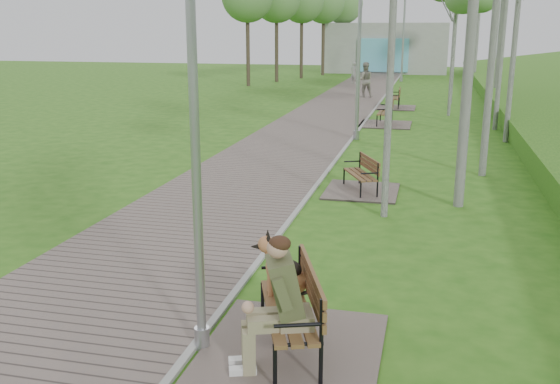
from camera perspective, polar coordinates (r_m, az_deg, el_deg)
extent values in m
cube|color=#6E6059|center=(24.90, 3.68, 6.47)|extent=(3.50, 67.00, 0.04)
cube|color=#999993|center=(24.66, 7.71, 6.30)|extent=(0.10, 67.00, 0.05)
cube|color=#9E9E99|center=(53.95, 9.64, 12.87)|extent=(10.00, 5.00, 4.00)
cube|color=#61BCD9|center=(51.37, 9.39, 12.24)|extent=(4.00, 0.20, 2.60)
cube|color=#6E6059|center=(7.39, 1.10, -14.22)|extent=(2.03, 2.25, 0.04)
cube|color=brown|center=(7.18, 0.72, -10.78)|extent=(1.05, 1.76, 0.05)
cube|color=brown|center=(7.09, 2.92, -8.45)|extent=(0.61, 1.60, 0.37)
cube|color=#6E6059|center=(14.25, 7.47, 0.08)|extent=(1.62, 1.80, 0.04)
cube|color=brown|center=(14.16, 7.32, 1.60)|extent=(0.93, 1.40, 0.04)
cube|color=brown|center=(14.18, 8.18, 2.59)|extent=(0.59, 1.24, 0.30)
cube|color=#6E6059|center=(24.36, 9.61, 6.11)|extent=(1.93, 2.14, 0.04)
cube|color=brown|center=(24.30, 9.54, 7.19)|extent=(0.49, 1.61, 0.04)
cube|color=brown|center=(24.25, 10.18, 7.84)|extent=(0.05, 1.61, 0.35)
cube|color=#6E6059|center=(29.68, 10.44, 7.60)|extent=(1.87, 2.07, 0.04)
cube|color=brown|center=(29.63, 10.39, 8.46)|extent=(0.51, 1.57, 0.04)
cube|color=brown|center=(29.59, 10.90, 8.97)|extent=(0.09, 1.56, 0.34)
cylinder|color=#999BA0|center=(7.46, -7.14, -13.10)|extent=(0.18, 0.18, 0.26)
cylinder|color=#999BA0|center=(6.75, -7.69, 2.54)|extent=(0.11, 0.11, 4.38)
cylinder|color=#999BA0|center=(21.01, 6.99, 5.21)|extent=(0.20, 0.20, 0.30)
cylinder|color=#999BA0|center=(20.76, 7.19, 11.66)|extent=(0.12, 0.12, 5.03)
cylinder|color=#999BA0|center=(34.55, 9.93, 8.81)|extent=(0.19, 0.19, 0.29)
cylinder|color=#999BA0|center=(34.40, 10.10, 12.60)|extent=(0.12, 0.12, 4.86)
cylinder|color=#999BA0|center=(34.40, 10.29, 16.73)|extent=(0.18, 0.18, 0.24)
cylinder|color=#999BA0|center=(44.72, 11.03, 10.11)|extent=(0.23, 0.23, 0.34)
cylinder|color=#999BA0|center=(44.60, 11.21, 13.55)|extent=(0.14, 0.14, 5.72)
imported|color=beige|center=(42.09, 6.79, 10.75)|extent=(0.62, 0.54, 1.45)
imported|color=#9D9789|center=(33.80, 7.75, 10.11)|extent=(1.08, 0.96, 1.86)
cylinder|color=silver|center=(11.97, 10.31, 16.22)|extent=(0.16, 0.16, 7.91)
cylinder|color=silver|center=(21.39, 20.89, 15.19)|extent=(0.18, 0.18, 8.21)
cylinder|color=silver|center=(27.33, 15.58, 13.01)|extent=(0.15, 0.15, 6.02)
cylinder|color=silver|center=(23.98, 19.92, 15.61)|extent=(0.18, 0.18, 8.61)
cylinder|color=silver|center=(31.62, 15.72, 13.89)|extent=(0.15, 0.15, 6.82)
cylinder|color=silver|center=(32.20, 19.78, 16.19)|extent=(0.21, 0.21, 9.73)
cylinder|color=silver|center=(43.62, 17.67, 14.36)|extent=(0.17, 0.17, 7.59)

